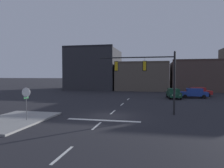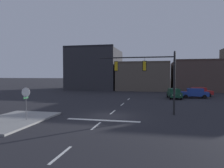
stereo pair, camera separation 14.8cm
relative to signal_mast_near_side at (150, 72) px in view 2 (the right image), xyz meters
The scene contains 10 objects.
ground_plane 6.00m from the signal_mast_near_side, 152.93° to the right, with size 400.00×400.00×0.00m, color #232328.
sidewalk_near_corner 13.27m from the signal_mast_near_side, 151.84° to the right, with size 5.00×8.00×0.15m, color gray.
stop_bar_paint 6.91m from the signal_mast_near_side, 134.04° to the right, with size 6.40×0.50×0.01m, color silver.
lane_centreline 5.67m from the signal_mast_near_side, behind, with size 0.16×26.40×0.01m.
signal_mast_near_side is the anchor object (origin of this frame).
stop_sign 11.66m from the signal_mast_near_side, 149.24° to the right, with size 0.76×0.64×2.83m.
car_lot_nearside 15.42m from the signal_mast_near_side, 77.33° to the left, with size 2.26×4.58×1.61m.
car_lot_middle 17.67m from the signal_mast_near_side, 67.46° to the left, with size 4.48×1.97×1.61m.
car_lot_farside 20.81m from the signal_mast_near_side, 67.50° to the left, with size 4.60×2.30×1.61m.
building_row 34.13m from the signal_mast_near_side, 80.52° to the left, with size 58.66×13.14×11.46m.
Camera 2 is at (4.61, -19.43, 3.90)m, focal length 34.16 mm.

